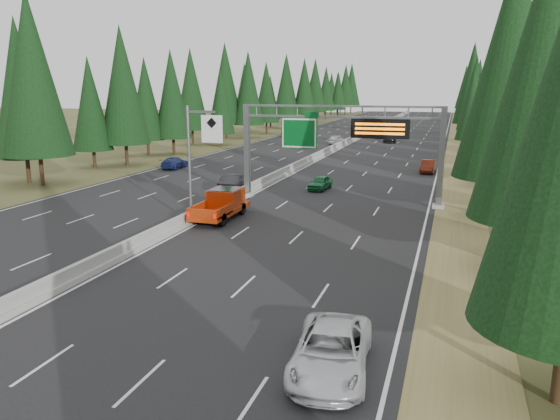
# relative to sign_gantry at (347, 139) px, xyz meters

# --- Properties ---
(road) EXTENTS (32.00, 260.00, 0.08)m
(road) POSITION_rel_sign_gantry_xyz_m (-8.92, 45.12, -5.23)
(road) COLOR black
(road) RESTS_ON ground
(shoulder_right) EXTENTS (3.60, 260.00, 0.06)m
(shoulder_right) POSITION_rel_sign_gantry_xyz_m (8.88, 45.12, -5.24)
(shoulder_right) COLOR olive
(shoulder_right) RESTS_ON ground
(shoulder_left) EXTENTS (3.60, 260.00, 0.06)m
(shoulder_left) POSITION_rel_sign_gantry_xyz_m (-26.72, 45.12, -5.24)
(shoulder_left) COLOR #3E411E
(shoulder_left) RESTS_ON ground
(median_barrier) EXTENTS (0.70, 260.00, 0.85)m
(median_barrier) POSITION_rel_sign_gantry_xyz_m (-8.92, 45.12, -4.85)
(median_barrier) COLOR gray
(median_barrier) RESTS_ON road
(sign_gantry) EXTENTS (16.75, 0.98, 7.80)m
(sign_gantry) POSITION_rel_sign_gantry_xyz_m (0.00, 0.00, 0.00)
(sign_gantry) COLOR slate
(sign_gantry) RESTS_ON road
(hov_sign_pole) EXTENTS (2.80, 0.50, 8.00)m
(hov_sign_pole) POSITION_rel_sign_gantry_xyz_m (-8.33, -9.92, -0.54)
(hov_sign_pole) COLOR slate
(hov_sign_pole) RESTS_ON road
(tree_row_right) EXTENTS (11.36, 245.29, 19.00)m
(tree_row_right) POSITION_rel_sign_gantry_xyz_m (13.07, 43.75, 4.01)
(tree_row_right) COLOR black
(tree_row_right) RESTS_ON ground
(tree_row_left) EXTENTS (11.59, 245.45, 18.17)m
(tree_row_left) POSITION_rel_sign_gantry_xyz_m (-30.45, 32.82, 4.00)
(tree_row_left) COLOR black
(tree_row_left) RESTS_ON ground
(silver_minivan) EXTENTS (2.91, 5.47, 1.46)m
(silver_minivan) POSITION_rel_sign_gantry_xyz_m (4.71, -26.88, -4.46)
(silver_minivan) COLOR silver
(silver_minivan) RESTS_ON road
(red_pickup) EXTENTS (2.22, 6.22, 2.03)m
(red_pickup) POSITION_rel_sign_gantry_xyz_m (-7.42, -7.79, -4.07)
(red_pickup) COLOR black
(red_pickup) RESTS_ON road
(car_ahead_green) EXTENTS (1.82, 3.85, 1.27)m
(car_ahead_green) POSITION_rel_sign_gantry_xyz_m (-3.35, 5.12, -4.55)
(car_ahead_green) COLOR #166333
(car_ahead_green) RESTS_ON road
(car_ahead_dkred) EXTENTS (1.60, 4.18, 1.36)m
(car_ahead_dkred) POSITION_rel_sign_gantry_xyz_m (5.58, 18.70, -4.51)
(car_ahead_dkred) COLOR #591B0C
(car_ahead_dkred) RESTS_ON road
(car_ahead_dkgrey) EXTENTS (2.53, 5.27, 1.48)m
(car_ahead_dkgrey) POSITION_rel_sign_gantry_xyz_m (-2.40, 51.77, -4.45)
(car_ahead_dkgrey) COLOR black
(car_ahead_dkgrey) RESTS_ON road
(car_ahead_white) EXTENTS (2.28, 4.76, 1.31)m
(car_ahead_white) POSITION_rel_sign_gantry_xyz_m (-4.97, 59.61, -4.53)
(car_ahead_white) COLOR silver
(car_ahead_white) RESTS_ON road
(car_ahead_far) EXTENTS (2.11, 4.43, 1.46)m
(car_ahead_far) POSITION_rel_sign_gantry_xyz_m (-7.42, 110.93, -4.46)
(car_ahead_far) COLOR black
(car_ahead_far) RESTS_ON road
(car_onc_near) EXTENTS (2.01, 5.01, 1.62)m
(car_onc_near) POSITION_rel_sign_gantry_xyz_m (-10.42, 1.89, -4.38)
(car_onc_near) COLOR black
(car_onc_near) RESTS_ON road
(car_onc_blue) EXTENTS (2.11, 4.64, 1.32)m
(car_onc_blue) POSITION_rel_sign_gantry_xyz_m (-22.53, 12.98, -4.53)
(car_onc_blue) COLOR navy
(car_onc_blue) RESTS_ON road
(car_onc_white) EXTENTS (2.09, 4.58, 1.52)m
(car_onc_white) POSITION_rel_sign_gantry_xyz_m (-10.42, 45.81, -4.43)
(car_onc_white) COLOR silver
(car_onc_white) RESTS_ON road
(car_onc_far) EXTENTS (2.21, 4.70, 1.30)m
(car_onc_far) POSITION_rel_sign_gantry_xyz_m (-22.04, 57.66, -4.54)
(car_onc_far) COLOR black
(car_onc_far) RESTS_ON road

